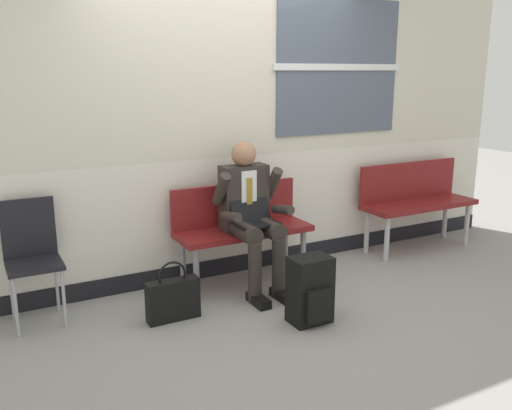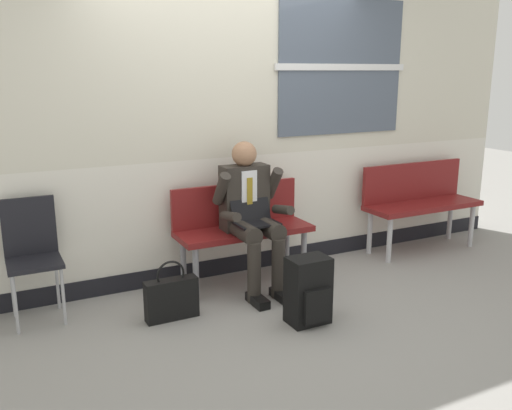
{
  "view_description": "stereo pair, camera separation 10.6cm",
  "coord_description": "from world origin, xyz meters",
  "px_view_note": "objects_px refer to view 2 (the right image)",
  "views": [
    {
      "loc": [
        -2.07,
        -3.71,
        1.82
      ],
      "look_at": [
        -0.01,
        0.12,
        0.75
      ],
      "focal_mm": 38.44,
      "sensor_mm": 36.0,
      "label": 1
    },
    {
      "loc": [
        -1.98,
        -3.76,
        1.82
      ],
      "look_at": [
        -0.01,
        0.12,
        0.75
      ],
      "focal_mm": 38.44,
      "sensor_mm": 36.0,
      "label": 2
    }
  ],
  "objects_px": {
    "bench_with_person": "(241,224)",
    "person_seated": "(251,213)",
    "folding_chair": "(32,248)",
    "bench_empty": "(419,198)",
    "handbag": "(172,298)",
    "backpack": "(309,291)"
  },
  "relations": [
    {
      "from": "bench_with_person",
      "to": "person_seated",
      "type": "distance_m",
      "value": 0.24
    },
    {
      "from": "bench_with_person",
      "to": "folding_chair",
      "type": "bearing_deg",
      "value": 178.53
    },
    {
      "from": "bench_empty",
      "to": "folding_chair",
      "type": "xyz_separation_m",
      "value": [
        -3.73,
        0.04,
        0.01
      ]
    },
    {
      "from": "person_seated",
      "to": "handbag",
      "type": "bearing_deg",
      "value": -161.61
    },
    {
      "from": "bench_empty",
      "to": "bench_with_person",
      "type": "bearing_deg",
      "value": -179.89
    },
    {
      "from": "person_seated",
      "to": "handbag",
      "type": "relative_size",
      "value": 2.72
    },
    {
      "from": "bench_empty",
      "to": "backpack",
      "type": "bearing_deg",
      "value": -153.39
    },
    {
      "from": "backpack",
      "to": "folding_chair",
      "type": "relative_size",
      "value": 0.55
    },
    {
      "from": "bench_with_person",
      "to": "backpack",
      "type": "height_order",
      "value": "bench_with_person"
    },
    {
      "from": "backpack",
      "to": "folding_chair",
      "type": "bearing_deg",
      "value": 150.04
    },
    {
      "from": "folding_chair",
      "to": "person_seated",
      "type": "bearing_deg",
      "value": -7.96
    },
    {
      "from": "backpack",
      "to": "bench_empty",
      "type": "bearing_deg",
      "value": 26.61
    },
    {
      "from": "bench_empty",
      "to": "handbag",
      "type": "height_order",
      "value": "bench_empty"
    },
    {
      "from": "person_seated",
      "to": "folding_chair",
      "type": "relative_size",
      "value": 1.37
    },
    {
      "from": "person_seated",
      "to": "folding_chair",
      "type": "bearing_deg",
      "value": 172.04
    },
    {
      "from": "bench_with_person",
      "to": "person_seated",
      "type": "relative_size",
      "value": 0.94
    },
    {
      "from": "bench_empty",
      "to": "person_seated",
      "type": "relative_size",
      "value": 1.02
    },
    {
      "from": "backpack",
      "to": "folding_chair",
      "type": "distance_m",
      "value": 2.07
    },
    {
      "from": "bench_with_person",
      "to": "handbag",
      "type": "bearing_deg",
      "value": -150.14
    },
    {
      "from": "bench_empty",
      "to": "folding_chair",
      "type": "bearing_deg",
      "value": 179.39
    },
    {
      "from": "bench_with_person",
      "to": "folding_chair",
      "type": "distance_m",
      "value": 1.69
    },
    {
      "from": "handbag",
      "to": "folding_chair",
      "type": "bearing_deg",
      "value": 150.63
    }
  ]
}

